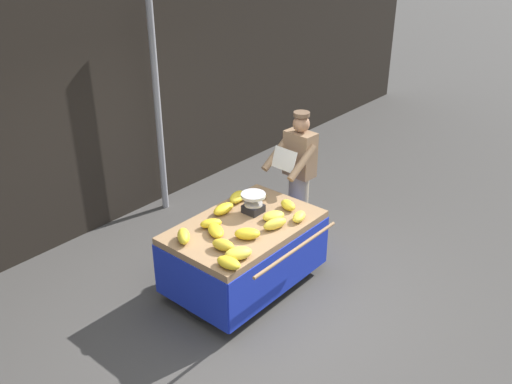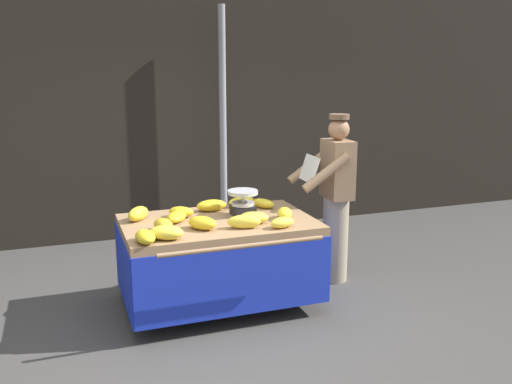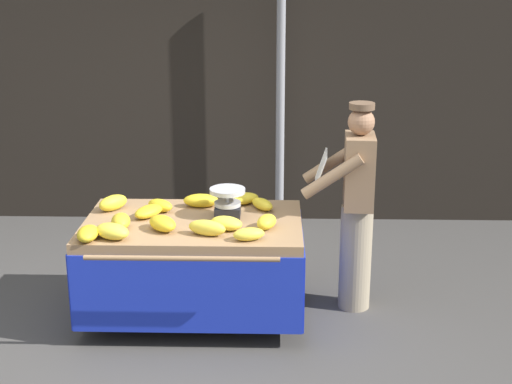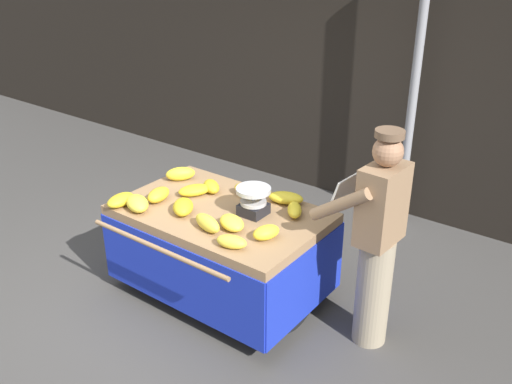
% 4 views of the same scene
% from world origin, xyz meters
% --- Properties ---
extents(ground_plane, '(60.00, 60.00, 0.00)m').
position_xyz_m(ground_plane, '(0.00, 0.00, 0.00)').
color(ground_plane, '#423F3D').
extents(back_wall, '(16.00, 0.24, 3.82)m').
position_xyz_m(back_wall, '(0.00, 2.94, 1.91)').
color(back_wall, black).
rests_on(back_wall, ground).
extents(street_pole, '(0.09, 0.09, 2.91)m').
position_xyz_m(street_pole, '(0.93, 2.57, 1.45)').
color(street_pole, gray).
rests_on(street_pole, ground).
extents(banana_cart, '(1.72, 1.29, 0.82)m').
position_xyz_m(banana_cart, '(0.24, 0.42, 0.60)').
color(banana_cart, '#93704C').
rests_on(banana_cart, ground).
extents(weighing_scale, '(0.28, 0.28, 0.24)m').
position_xyz_m(weighing_scale, '(0.51, 0.52, 0.94)').
color(weighing_scale, black).
rests_on(weighing_scale, banana_cart).
extents(banana_bunch_0, '(0.19, 0.27, 0.11)m').
position_xyz_m(banana_bunch_0, '(-0.28, 0.24, 0.88)').
color(banana_bunch_0, gold).
rests_on(banana_bunch_0, banana_cart).
extents(banana_bunch_1, '(0.26, 0.18, 0.09)m').
position_xyz_m(banana_bunch_1, '(0.69, 0.01, 0.87)').
color(banana_bunch_1, yellow).
rests_on(banana_bunch_1, banana_cart).
extents(banana_bunch_2, '(0.23, 0.26, 0.09)m').
position_xyz_m(banana_bunch_2, '(0.78, 0.71, 0.87)').
color(banana_bunch_2, yellow).
rests_on(banana_bunch_2, banana_cart).
extents(banana_bunch_3, '(0.27, 0.24, 0.10)m').
position_xyz_m(banana_bunch_3, '(-0.05, 0.64, 0.87)').
color(banana_bunch_3, gold).
rests_on(banana_bunch_3, banana_cart).
extents(banana_bunch_4, '(0.30, 0.31, 0.11)m').
position_xyz_m(banana_bunch_4, '(0.04, 0.20, 0.88)').
color(banana_bunch_4, gold).
rests_on(banana_bunch_4, banana_cart).
extents(banana_bunch_5, '(0.27, 0.29, 0.12)m').
position_xyz_m(banana_bunch_5, '(-0.43, 0.66, 0.88)').
color(banana_bunch_5, yellow).
rests_on(banana_bunch_5, banana_cart).
extents(banana_bunch_6, '(0.30, 0.26, 0.10)m').
position_xyz_m(banana_bunch_6, '(0.52, 0.23, 0.87)').
color(banana_bunch_6, yellow).
rests_on(banana_bunch_6, banana_cart).
extents(banana_bunch_7, '(0.33, 0.25, 0.10)m').
position_xyz_m(banana_bunch_7, '(0.60, 0.84, 0.87)').
color(banana_bunch_7, yellow).
rests_on(banana_bunch_7, banana_cart).
extents(banana_bunch_8, '(0.32, 0.28, 0.11)m').
position_xyz_m(banana_bunch_8, '(-0.30, 0.02, 0.88)').
color(banana_bunch_8, yellow).
rests_on(banana_bunch_8, banana_cart).
extents(banana_bunch_9, '(0.28, 0.32, 0.09)m').
position_xyz_m(banana_bunch_9, '(-0.12, 0.51, 0.87)').
color(banana_bunch_9, gold).
rests_on(banana_bunch_9, banana_cart).
extents(banana_bunch_10, '(0.17, 0.27, 0.10)m').
position_xyz_m(banana_bunch_10, '(-0.47, -0.01, 0.87)').
color(banana_bunch_10, gold).
rests_on(banana_bunch_10, banana_cart).
extents(banana_bunch_11, '(0.29, 0.14, 0.11)m').
position_xyz_m(banana_bunch_11, '(0.27, 0.76, 0.88)').
color(banana_bunch_11, gold).
rests_on(banana_bunch_11, banana_cart).
extents(banana_bunch_12, '(0.31, 0.19, 0.12)m').
position_xyz_m(banana_bunch_12, '(0.38, 0.10, 0.88)').
color(banana_bunch_12, yellow).
rests_on(banana_bunch_12, banana_cart).
extents(banana_bunch_13, '(0.20, 0.25, 0.11)m').
position_xyz_m(banana_bunch_13, '(0.82, 0.26, 0.87)').
color(banana_bunch_13, yellow).
rests_on(banana_bunch_13, banana_cart).
extents(vendor_person, '(0.60, 0.54, 1.71)m').
position_xyz_m(vendor_person, '(1.53, 0.64, 0.87)').
color(vendor_person, gray).
rests_on(vendor_person, ground).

